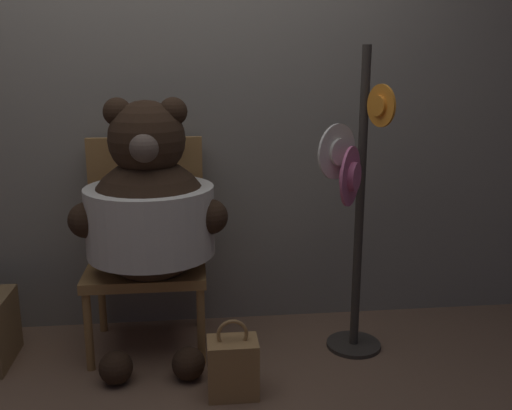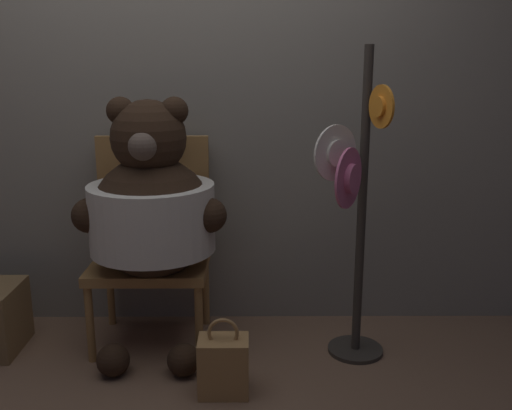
# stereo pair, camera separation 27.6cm
# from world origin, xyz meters

# --- Properties ---
(ground_plane) EXTENTS (14.00, 14.00, 0.00)m
(ground_plane) POSITION_xyz_m (0.00, 0.00, 0.00)
(ground_plane) COLOR brown
(wall_back) EXTENTS (8.00, 0.10, 2.80)m
(wall_back) POSITION_xyz_m (0.00, 0.63, 1.40)
(wall_back) COLOR gray
(wall_back) RESTS_ON ground_plane
(chair) EXTENTS (0.59, 0.47, 1.07)m
(chair) POSITION_xyz_m (-0.12, 0.38, 0.55)
(chair) COLOR #9E703D
(chair) RESTS_ON ground_plane
(teddy_bear) EXTENTS (0.74, 0.66, 1.29)m
(teddy_bear) POSITION_xyz_m (-0.08, 0.21, 0.74)
(teddy_bear) COLOR black
(teddy_bear) RESTS_ON ground_plane
(hat_display_rack) EXTENTS (0.40, 0.41, 1.52)m
(hat_display_rack) POSITION_xyz_m (0.90, 0.10, 0.76)
(hat_display_rack) COLOR #332D28
(hat_display_rack) RESTS_ON ground_plane
(handbag_on_ground) EXTENTS (0.22, 0.16, 0.36)m
(handbag_on_ground) POSITION_xyz_m (0.28, -0.21, 0.14)
(handbag_on_ground) COLOR #A87A47
(handbag_on_ground) RESTS_ON ground_plane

